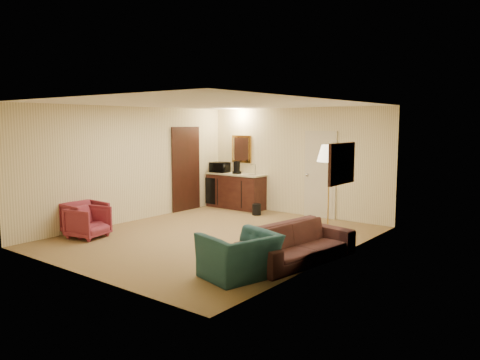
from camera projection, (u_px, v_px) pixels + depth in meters
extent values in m
plane|color=olive|center=(216.00, 237.00, 9.24)|extent=(6.00, 6.00, 0.00)
cube|color=beige|center=(296.00, 161.00, 11.43)|extent=(5.00, 0.02, 2.60)
cube|color=beige|center=(132.00, 164.00, 10.60)|extent=(0.02, 6.00, 2.60)
cube|color=beige|center=(332.00, 181.00, 7.56)|extent=(0.02, 6.00, 2.60)
cube|color=white|center=(215.00, 104.00, 8.92)|extent=(5.00, 6.00, 0.02)
cube|color=beige|center=(320.00, 175.00, 11.01)|extent=(0.82, 0.06, 2.05)
cube|color=black|center=(186.00, 170.00, 11.95)|extent=(0.06, 0.98, 2.10)
cube|color=gold|center=(242.00, 149.00, 12.38)|extent=(0.62, 0.04, 0.72)
cube|color=black|center=(341.00, 164.00, 7.86)|extent=(0.06, 0.90, 0.70)
cube|color=#3B1B12|center=(236.00, 191.00, 12.32)|extent=(1.64, 0.58, 0.92)
imported|color=black|center=(298.00, 237.00, 7.52)|extent=(0.92, 2.16, 0.82)
imported|color=#1F484E|center=(239.00, 248.00, 6.71)|extent=(0.90, 1.14, 0.88)
imported|color=maroon|center=(85.00, 217.00, 9.33)|extent=(0.70, 0.74, 0.74)
imported|color=maroon|center=(88.00, 221.00, 9.10)|extent=(0.74, 0.78, 0.68)
cube|color=black|center=(269.00, 243.00, 7.82)|extent=(0.81, 0.56, 0.46)
cube|color=#B78F3D|center=(329.00, 191.00, 9.17)|extent=(0.54, 0.54, 1.82)
cylinder|color=black|center=(257.00, 209.00, 11.40)|extent=(0.22, 0.22, 0.27)
imported|color=black|center=(220.00, 166.00, 12.50)|extent=(0.51, 0.30, 0.33)
cylinder|color=black|center=(237.00, 167.00, 12.16)|extent=(0.22, 0.22, 0.33)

